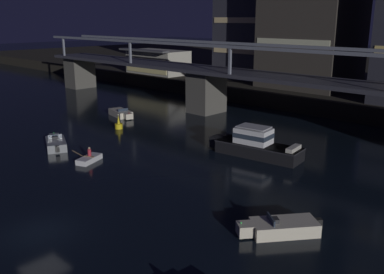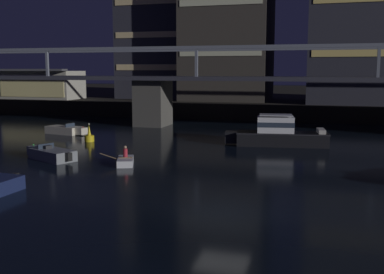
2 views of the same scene
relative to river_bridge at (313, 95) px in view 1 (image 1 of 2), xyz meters
The scene contains 10 objects.
ground_plane 32.62m from the river_bridge, 90.00° to the right, with size 400.00×400.00×0.00m, color black.
river_bridge is the anchor object (origin of this frame).
tower_west_low 31.04m from the river_bridge, 139.03° to the left, with size 11.83×8.26×25.40m.
waterfront_pavilion 40.74m from the river_bridge, 162.99° to the left, with size 12.40×7.40×4.70m.
cabin_cruiser_near_left 11.65m from the river_bridge, 87.28° to the right, with size 9.33×3.72×2.79m.
speedboat_near_center 24.33m from the river_bridge, 156.14° to the right, with size 5.21×2.64×1.16m.
speedboat_mid_left 27.75m from the river_bridge, 124.15° to the right, with size 4.98×3.31×1.16m.
speedboat_mid_right 25.10m from the river_bridge, 64.98° to the right, with size 4.06×4.65×1.16m.
channel_buoy 22.23m from the river_bridge, 140.69° to the right, with size 0.90×0.90×1.76m.
dinghy_with_paddler 25.04m from the river_bridge, 111.82° to the right, with size 2.68×2.82×1.36m.
Camera 1 is at (22.67, -10.46, 12.43)m, focal length 40.03 mm.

